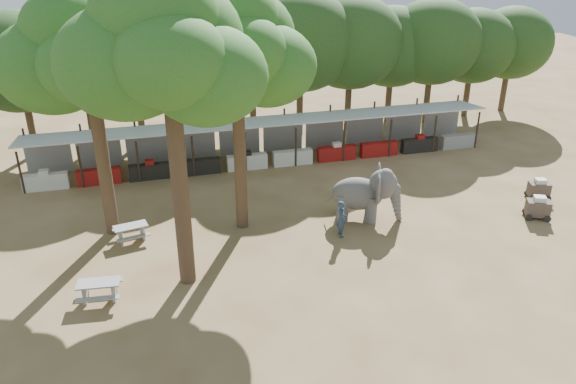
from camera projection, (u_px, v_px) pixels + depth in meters
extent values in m
plane|color=brown|center=(344.00, 285.00, 22.44)|extent=(100.00, 100.00, 0.00)
cube|color=#ABAFB4|center=(265.00, 121.00, 33.64)|extent=(28.00, 2.99, 0.39)
cylinder|color=#2D2319|center=(43.00, 171.00, 30.07)|extent=(0.12, 0.12, 2.40)
cylinder|color=#2D2319|center=(48.00, 150.00, 32.35)|extent=(0.12, 0.12, 2.80)
cube|color=silver|center=(46.00, 182.00, 30.60)|extent=(2.38, 0.50, 0.90)
cube|color=gray|center=(49.00, 157.00, 32.47)|extent=(2.52, 0.12, 2.00)
cylinder|color=#2D2319|center=(97.00, 166.00, 30.72)|extent=(0.12, 0.12, 2.40)
cylinder|color=#2D2319|center=(98.00, 146.00, 33.00)|extent=(0.12, 0.12, 2.80)
cube|color=maroon|center=(99.00, 177.00, 31.26)|extent=(2.38, 0.50, 0.90)
cube|color=gray|center=(99.00, 152.00, 33.13)|extent=(2.52, 0.12, 2.00)
cylinder|color=#2D2319|center=(149.00, 161.00, 31.38)|extent=(0.12, 0.12, 2.40)
cylinder|color=#2D2319|center=(147.00, 142.00, 33.65)|extent=(0.12, 0.12, 2.80)
cube|color=black|center=(151.00, 171.00, 31.91)|extent=(2.38, 0.50, 0.90)
cube|color=gray|center=(148.00, 148.00, 33.78)|extent=(2.52, 0.12, 2.00)
cylinder|color=#2D2319|center=(199.00, 156.00, 32.03)|extent=(0.12, 0.12, 2.40)
cylinder|color=#2D2319|center=(194.00, 138.00, 34.31)|extent=(0.12, 0.12, 2.80)
cube|color=black|center=(200.00, 167.00, 32.57)|extent=(2.38, 0.50, 0.90)
cube|color=gray|center=(195.00, 144.00, 34.43)|extent=(2.52, 0.12, 2.00)
cylinder|color=#2D2319|center=(248.00, 152.00, 32.68)|extent=(0.12, 0.12, 2.40)
cylinder|color=#2D2319|center=(239.00, 134.00, 34.96)|extent=(0.12, 0.12, 2.80)
cube|color=silver|center=(247.00, 162.00, 33.22)|extent=(2.38, 0.50, 0.90)
cube|color=gray|center=(239.00, 140.00, 35.09)|extent=(2.52, 0.12, 2.00)
cylinder|color=#2D2319|center=(294.00, 147.00, 33.34)|extent=(0.12, 0.12, 2.40)
cylinder|color=#2D2319|center=(282.00, 130.00, 35.62)|extent=(0.12, 0.12, 2.80)
cube|color=silver|center=(293.00, 158.00, 33.87)|extent=(2.38, 0.50, 0.90)
cube|color=gray|center=(283.00, 136.00, 35.74)|extent=(2.52, 0.12, 2.00)
cylinder|color=#2D2319|center=(338.00, 143.00, 33.99)|extent=(0.12, 0.12, 2.40)
cylinder|color=#2D2319|center=(324.00, 126.00, 36.27)|extent=(0.12, 0.12, 2.80)
cube|color=maroon|center=(336.00, 153.00, 34.53)|extent=(2.38, 0.50, 0.90)
cube|color=gray|center=(324.00, 132.00, 36.40)|extent=(2.52, 0.12, 2.00)
cylinder|color=#2D2319|center=(381.00, 139.00, 34.65)|extent=(0.12, 0.12, 2.40)
cylinder|color=#2D2319|center=(365.00, 123.00, 36.93)|extent=(0.12, 0.12, 2.80)
cube|color=maroon|center=(379.00, 149.00, 35.18)|extent=(2.38, 0.50, 0.90)
cube|color=gray|center=(365.00, 129.00, 37.05)|extent=(2.52, 0.12, 2.00)
cylinder|color=#2D2319|center=(422.00, 135.00, 35.30)|extent=(0.12, 0.12, 2.40)
cylinder|color=#2D2319|center=(404.00, 119.00, 37.58)|extent=(0.12, 0.12, 2.80)
cube|color=black|center=(419.00, 145.00, 35.84)|extent=(2.38, 0.50, 0.90)
cube|color=gray|center=(404.00, 125.00, 37.71)|extent=(2.52, 0.12, 2.00)
cylinder|color=#2D2319|center=(462.00, 131.00, 35.96)|extent=(0.12, 0.12, 2.40)
cylinder|color=#2D2319|center=(441.00, 116.00, 38.23)|extent=(0.12, 0.12, 2.80)
cube|color=gray|center=(458.00, 141.00, 36.49)|extent=(2.38, 0.50, 0.90)
cube|color=gray|center=(441.00, 122.00, 38.36)|extent=(2.52, 0.12, 2.00)
cylinder|color=#332316|center=(100.00, 139.00, 24.52)|extent=(0.60, 0.60, 9.20)
cone|color=#332316|center=(83.00, 32.00, 22.58)|extent=(0.57, 0.57, 2.88)
ellipsoid|color=#1A4E14|center=(53.00, 66.00, 23.10)|extent=(4.80, 4.80, 3.94)
ellipsoid|color=#1A4E14|center=(120.00, 77.00, 23.09)|extent=(4.20, 4.20, 3.44)
ellipsoid|color=#1A4E14|center=(93.00, 46.00, 23.92)|extent=(5.20, 5.20, 4.26)
ellipsoid|color=#1A4E14|center=(86.00, 65.00, 21.90)|extent=(3.80, 3.80, 3.12)
ellipsoid|color=#1A4E14|center=(76.00, 31.00, 22.67)|extent=(4.40, 4.40, 3.61)
cylinder|color=#332316|center=(178.00, 161.00, 20.59)|extent=(0.64, 0.64, 10.40)
cone|color=#332316|center=(164.00, 14.00, 18.39)|extent=(0.61, 0.61, 3.25)
ellipsoid|color=#1A4E14|center=(126.00, 62.00, 18.99)|extent=(4.80, 4.80, 3.94)
ellipsoid|color=#1A4E14|center=(207.00, 75.00, 18.98)|extent=(4.20, 4.20, 3.44)
ellipsoid|color=#1A4E14|center=(171.00, 38.00, 19.81)|extent=(5.20, 5.20, 4.26)
ellipsoid|color=#1A4E14|center=(171.00, 61.00, 17.79)|extent=(3.80, 3.80, 3.12)
ellipsoid|color=#1A4E14|center=(155.00, 19.00, 18.57)|extent=(4.40, 4.40, 3.61)
cylinder|color=#332316|center=(239.00, 131.00, 24.97)|extent=(0.56, 0.56, 9.60)
cone|color=#332316|center=(235.00, 19.00, 22.93)|extent=(0.53, 0.53, 3.00)
ellipsoid|color=#1A4E14|center=(202.00, 55.00, 23.48)|extent=(4.80, 4.80, 3.94)
ellipsoid|color=#1A4E14|center=(267.00, 66.00, 23.47)|extent=(4.20, 4.20, 3.44)
ellipsoid|color=#1A4E14|center=(235.00, 36.00, 24.30)|extent=(5.20, 5.20, 4.26)
ellipsoid|color=#1A4E14|center=(241.00, 53.00, 22.28)|extent=(3.80, 3.80, 3.12)
ellipsoid|color=#1A4E14|center=(227.00, 20.00, 23.06)|extent=(4.40, 4.40, 3.61)
cylinder|color=#332316|center=(41.00, 124.00, 35.17)|extent=(0.44, 0.44, 3.74)
ellipsoid|color=#14330D|center=(29.00, 66.00, 33.63)|extent=(6.46, 5.95, 5.61)
cylinder|color=#332316|center=(96.00, 120.00, 35.95)|extent=(0.44, 0.44, 3.74)
ellipsoid|color=#14330D|center=(88.00, 63.00, 34.40)|extent=(6.46, 5.95, 5.61)
cylinder|color=#332316|center=(149.00, 116.00, 36.73)|extent=(0.44, 0.44, 3.74)
ellipsoid|color=#14330D|center=(143.00, 60.00, 35.18)|extent=(6.46, 5.95, 5.61)
cylinder|color=#332316|center=(200.00, 112.00, 37.51)|extent=(0.44, 0.44, 3.74)
ellipsoid|color=#14330D|center=(197.00, 57.00, 35.96)|extent=(6.46, 5.95, 5.61)
cylinder|color=#332316|center=(249.00, 108.00, 38.29)|extent=(0.44, 0.44, 3.74)
ellipsoid|color=#14330D|center=(248.00, 54.00, 36.74)|extent=(6.46, 5.95, 5.61)
cylinder|color=#332316|center=(296.00, 105.00, 39.07)|extent=(0.44, 0.44, 3.74)
ellipsoid|color=#14330D|center=(297.00, 52.00, 37.52)|extent=(6.46, 5.95, 5.61)
cylinder|color=#332316|center=(341.00, 101.00, 39.84)|extent=(0.44, 0.44, 3.74)
ellipsoid|color=#14330D|center=(344.00, 49.00, 38.30)|extent=(6.46, 5.95, 5.61)
cylinder|color=#332316|center=(385.00, 98.00, 40.62)|extent=(0.44, 0.44, 3.74)
ellipsoid|color=#14330D|center=(389.00, 47.00, 39.08)|extent=(6.46, 5.95, 5.61)
cylinder|color=#332316|center=(426.00, 95.00, 41.40)|extent=(0.44, 0.44, 3.74)
ellipsoid|color=#14330D|center=(432.00, 45.00, 39.86)|extent=(6.46, 5.95, 5.61)
cylinder|color=#332316|center=(467.00, 92.00, 42.18)|extent=(0.44, 0.44, 3.74)
ellipsoid|color=#14330D|center=(473.00, 43.00, 40.64)|extent=(6.46, 5.95, 5.61)
cylinder|color=#332316|center=(505.00, 89.00, 42.96)|extent=(0.44, 0.44, 3.74)
ellipsoid|color=#14330D|center=(514.00, 40.00, 41.41)|extent=(6.46, 5.95, 5.61)
ellipsoid|color=#494746|center=(358.00, 194.00, 27.22)|extent=(2.87, 2.33, 1.61)
cylinder|color=#494746|center=(342.00, 208.00, 27.24)|extent=(0.76, 0.76, 1.35)
cylinder|color=#494746|center=(343.00, 201.00, 27.92)|extent=(0.76, 0.76, 1.35)
cylinder|color=#494746|center=(371.00, 210.00, 27.05)|extent=(0.76, 0.76, 1.35)
cylinder|color=#494746|center=(371.00, 203.00, 27.74)|extent=(0.76, 0.76, 1.35)
ellipsoid|color=#494746|center=(383.00, 184.00, 26.82)|extent=(1.71, 1.57, 1.50)
ellipsoid|color=#494746|center=(378.00, 190.00, 26.18)|extent=(0.70, 1.22, 1.53)
ellipsoid|color=#494746|center=(378.00, 177.00, 27.49)|extent=(0.70, 1.22, 1.53)
cone|color=#494746|center=(397.00, 205.00, 27.16)|extent=(0.81, 0.81, 1.69)
imported|color=#26384C|center=(341.00, 219.00, 25.74)|extent=(0.46, 0.66, 1.78)
cube|color=gray|center=(98.00, 283.00, 21.27)|extent=(1.66, 0.90, 0.06)
cube|color=gray|center=(85.00, 293.00, 21.36)|extent=(0.17, 0.64, 0.74)
cube|color=gray|center=(114.00, 290.00, 21.52)|extent=(0.17, 0.64, 0.74)
cube|color=gray|center=(97.00, 299.00, 20.89)|extent=(1.61, 0.42, 0.05)
cube|color=gray|center=(102.00, 281.00, 21.93)|extent=(1.61, 0.42, 0.05)
cube|color=gray|center=(130.00, 226.00, 25.44)|extent=(1.60, 0.98, 0.06)
cube|color=gray|center=(120.00, 236.00, 25.40)|extent=(0.22, 0.60, 0.70)
cube|color=gray|center=(142.00, 231.00, 25.80)|extent=(0.22, 0.60, 0.70)
cube|color=gray|center=(134.00, 237.00, 25.13)|extent=(1.51, 0.54, 0.05)
cube|color=gray|center=(129.00, 227.00, 26.01)|extent=(1.51, 0.54, 0.05)
cube|color=#392E27|center=(538.00, 208.00, 27.48)|extent=(1.27, 1.05, 0.77)
cylinder|color=black|center=(529.00, 218.00, 27.39)|extent=(0.33, 0.20, 0.33)
cylinder|color=black|center=(548.00, 219.00, 27.26)|extent=(0.33, 0.20, 0.33)
cylinder|color=black|center=(525.00, 211.00, 28.04)|extent=(0.33, 0.20, 0.33)
cylinder|color=black|center=(544.00, 212.00, 27.90)|extent=(0.33, 0.20, 0.33)
cube|color=silver|center=(540.00, 199.00, 27.27)|extent=(0.68, 0.63, 0.27)
cube|color=#392E27|center=(539.00, 189.00, 29.51)|extent=(1.19, 0.90, 0.74)
cylinder|color=black|center=(532.00, 199.00, 29.36)|extent=(0.32, 0.15, 0.32)
cylinder|color=black|center=(548.00, 199.00, 29.35)|extent=(0.32, 0.15, 0.32)
cylinder|color=black|center=(527.00, 193.00, 29.99)|extent=(0.32, 0.15, 0.32)
cylinder|color=black|center=(543.00, 193.00, 29.98)|extent=(0.32, 0.15, 0.32)
cube|color=silver|center=(541.00, 181.00, 29.31)|extent=(0.62, 0.55, 0.26)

